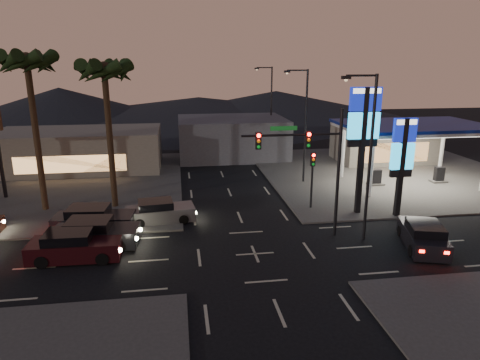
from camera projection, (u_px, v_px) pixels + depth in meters
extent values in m
plane|color=black|center=(255.00, 254.00, 24.52)|extent=(140.00, 140.00, 0.00)
cube|color=#47443F|center=(386.00, 173.00, 41.99)|extent=(24.00, 24.00, 0.12)
cube|color=#47443F|center=(43.00, 186.00, 37.51)|extent=(24.00, 24.00, 0.12)
cylinder|color=silver|center=(371.00, 167.00, 33.96)|extent=(0.36, 0.36, 5.00)
cylinder|color=silver|center=(343.00, 152.00, 39.68)|extent=(0.36, 0.36, 5.00)
cylinder|color=silver|center=(442.00, 149.00, 41.08)|extent=(0.36, 0.36, 5.00)
cube|color=silver|center=(413.00, 127.00, 36.79)|extent=(12.00, 8.00, 0.50)
cube|color=white|center=(413.00, 130.00, 36.87)|extent=(11.60, 7.60, 0.06)
cube|color=navy|center=(414.00, 125.00, 36.75)|extent=(12.20, 8.20, 0.25)
cube|color=black|center=(376.00, 177.00, 37.56)|extent=(0.80, 0.50, 1.40)
cube|color=black|center=(439.00, 175.00, 38.40)|extent=(0.80, 0.50, 1.40)
cube|color=#726B5B|center=(383.00, 143.00, 46.51)|extent=(10.00, 6.00, 4.00)
cube|color=black|center=(362.00, 153.00, 29.74)|extent=(0.35, 0.35, 9.00)
cube|color=#0C198E|center=(366.00, 99.00, 28.74)|extent=(2.20, 0.30, 1.60)
cube|color=white|center=(366.00, 91.00, 28.59)|extent=(1.98, 0.32, 0.35)
cube|color=#18A9E9|center=(364.00, 126.00, 29.22)|extent=(2.20, 0.30, 1.80)
cube|color=black|center=(362.00, 143.00, 29.55)|extent=(2.09, 0.28, 0.50)
cube|color=black|center=(401.00, 169.00, 29.40)|extent=(0.35, 0.35, 7.00)
cube|color=#0C198E|center=(405.00, 130.00, 28.68)|extent=(1.60, 0.30, 1.60)
cube|color=white|center=(406.00, 122.00, 28.53)|extent=(1.44, 0.32, 0.35)
cube|color=#18A9E9|center=(402.00, 156.00, 29.16)|extent=(1.60, 0.30, 1.80)
cube|color=black|center=(400.00, 173.00, 29.49)|extent=(1.52, 0.28, 0.50)
cylinder|color=black|center=(338.00, 174.00, 26.12)|extent=(0.20, 0.20, 8.00)
cylinder|color=black|center=(292.00, 135.00, 25.02)|extent=(6.00, 0.14, 0.14)
cube|color=#0C3F14|center=(284.00, 128.00, 24.84)|extent=(1.60, 0.05, 0.25)
cube|color=black|center=(308.00, 140.00, 25.24)|extent=(0.32, 0.25, 1.00)
sphere|color=#FF0C07|center=(309.00, 134.00, 25.01)|extent=(0.22, 0.22, 0.22)
sphere|color=orange|center=(309.00, 140.00, 25.10)|extent=(0.20, 0.20, 0.20)
sphere|color=#0CB226|center=(309.00, 145.00, 25.19)|extent=(0.20, 0.20, 0.20)
cube|color=black|center=(258.00, 141.00, 24.82)|extent=(0.32, 0.25, 1.00)
sphere|color=#FF0C07|center=(259.00, 136.00, 24.59)|extent=(0.22, 0.22, 0.22)
sphere|color=orange|center=(259.00, 141.00, 24.68)|extent=(0.20, 0.20, 0.20)
sphere|color=#0CB226|center=(259.00, 147.00, 24.77)|extent=(0.20, 0.20, 0.20)
cylinder|color=black|center=(312.00, 183.00, 31.42)|extent=(0.16, 0.16, 4.00)
cube|color=black|center=(313.00, 159.00, 30.94)|extent=(0.32, 0.25, 1.00)
sphere|color=#FF0C07|center=(314.00, 155.00, 30.70)|extent=(0.22, 0.22, 0.22)
sphere|color=orange|center=(314.00, 160.00, 30.79)|extent=(0.20, 0.20, 0.20)
sphere|color=#0CB226|center=(313.00, 164.00, 30.88)|extent=(0.20, 0.20, 0.20)
cylinder|color=black|center=(370.00, 161.00, 25.11)|extent=(0.18, 0.18, 10.00)
cylinder|color=black|center=(362.00, 76.00, 23.66)|extent=(1.80, 0.12, 0.12)
cube|color=black|center=(346.00, 77.00, 23.56)|extent=(0.50, 0.25, 0.18)
sphere|color=#FFCC8C|center=(346.00, 80.00, 23.59)|extent=(0.20, 0.20, 0.20)
cylinder|color=black|center=(305.00, 128.00, 37.49)|extent=(0.18, 0.18, 10.00)
cylinder|color=black|center=(298.00, 70.00, 36.04)|extent=(1.80, 0.12, 0.12)
cube|color=black|center=(287.00, 72.00, 35.94)|extent=(0.50, 0.25, 0.18)
sphere|color=#FFCC8C|center=(287.00, 73.00, 35.97)|extent=(0.20, 0.20, 0.20)
cylinder|color=black|center=(271.00, 110.00, 50.83)|extent=(0.18, 0.18, 10.00)
cylinder|color=black|center=(264.00, 68.00, 49.37)|extent=(1.80, 0.12, 0.12)
cube|color=black|center=(257.00, 68.00, 49.28)|extent=(0.50, 0.25, 0.18)
sphere|color=#FFCC8C|center=(257.00, 70.00, 49.31)|extent=(0.20, 0.20, 0.20)
cylinder|color=black|center=(110.00, 141.00, 30.94)|extent=(0.44, 0.44, 10.20)
sphere|color=black|center=(104.00, 68.00, 29.56)|extent=(0.90, 0.90, 0.90)
cone|color=black|center=(124.00, 72.00, 29.82)|extent=(0.90, 2.74, 1.91)
cone|color=black|center=(120.00, 72.00, 30.64)|extent=(2.57, 2.57, 1.91)
cone|color=black|center=(107.00, 72.00, 30.88)|extent=(2.74, 0.90, 1.91)
cone|color=black|center=(93.00, 72.00, 30.39)|extent=(2.57, 2.57, 1.91)
cone|color=black|center=(85.00, 73.00, 29.46)|extent=(0.90, 2.74, 1.91)
cone|color=black|center=(88.00, 73.00, 28.63)|extent=(2.57, 2.57, 1.91)
cone|color=black|center=(101.00, 73.00, 28.40)|extent=(2.74, 0.90, 1.91)
cone|color=black|center=(116.00, 73.00, 28.89)|extent=(2.57, 2.57, 1.91)
cylinder|color=black|center=(37.00, 138.00, 30.16)|extent=(0.44, 0.44, 10.80)
sphere|color=black|center=(26.00, 59.00, 28.70)|extent=(0.90, 0.90, 0.90)
cone|color=black|center=(47.00, 64.00, 28.96)|extent=(0.90, 2.74, 1.91)
cone|color=black|center=(45.00, 63.00, 29.78)|extent=(2.57, 2.57, 1.91)
cone|color=black|center=(33.00, 63.00, 30.02)|extent=(2.74, 0.90, 1.91)
cone|color=black|center=(17.00, 63.00, 29.52)|extent=(2.57, 2.57, 1.91)
cone|color=black|center=(6.00, 64.00, 28.59)|extent=(0.90, 2.74, 1.91)
cone|color=black|center=(7.00, 64.00, 27.77)|extent=(2.57, 2.57, 1.91)
cone|color=black|center=(20.00, 64.00, 27.54)|extent=(2.74, 0.90, 1.91)
cone|color=black|center=(37.00, 64.00, 28.03)|extent=(2.57, 2.57, 1.91)
cylinder|color=black|center=(1.00, 162.00, 33.58)|extent=(0.30, 0.30, 6.00)
cube|color=#726B5B|center=(79.00, 150.00, 42.98)|extent=(16.00, 8.00, 4.00)
cube|color=#4C4C51|center=(232.00, 137.00, 48.98)|extent=(12.00, 9.00, 4.40)
cone|color=black|center=(60.00, 104.00, 77.37)|extent=(40.00, 40.00, 6.00)
cone|color=black|center=(276.00, 104.00, 83.10)|extent=(50.00, 50.00, 5.00)
cone|color=black|center=(199.00, 108.00, 81.14)|extent=(60.00, 60.00, 4.00)
cube|color=black|center=(96.00, 236.00, 25.42)|extent=(5.16, 2.54, 1.02)
cube|color=black|center=(89.00, 226.00, 25.21)|extent=(2.66, 2.15, 0.74)
cylinder|color=black|center=(127.00, 233.00, 26.50)|extent=(0.75, 0.34, 0.73)
cylinder|color=black|center=(120.00, 246.00, 24.64)|extent=(0.75, 0.34, 0.73)
cylinder|color=black|center=(74.00, 234.00, 26.33)|extent=(0.75, 0.34, 0.73)
cylinder|color=black|center=(64.00, 248.00, 24.47)|extent=(0.75, 0.34, 0.73)
sphere|color=#FFF2BF|center=(140.00, 230.00, 26.18)|extent=(0.25, 0.25, 0.25)
sphere|color=#FFF2BF|center=(136.00, 239.00, 24.87)|extent=(0.25, 0.25, 0.25)
cube|color=#FF140A|center=(57.00, 230.00, 25.89)|extent=(0.12, 0.29, 0.16)
cube|color=#FF140A|center=(48.00, 239.00, 24.58)|extent=(0.12, 0.29, 0.16)
cube|color=black|center=(76.00, 249.00, 23.76)|extent=(4.99, 2.19, 1.01)
cube|color=black|center=(68.00, 238.00, 23.54)|extent=(2.51, 1.96, 0.73)
cylinder|color=black|center=(108.00, 244.00, 24.93)|extent=(0.72, 0.29, 0.72)
cylinder|color=black|center=(102.00, 259.00, 23.11)|extent=(0.72, 0.29, 0.72)
cylinder|color=black|center=(52.00, 247.00, 24.56)|extent=(0.72, 0.29, 0.72)
cylinder|color=black|center=(42.00, 262.00, 22.73)|extent=(0.72, 0.29, 0.72)
sphere|color=#FFF2BF|center=(123.00, 240.00, 24.68)|extent=(0.25, 0.25, 0.25)
sphere|color=#FFF2BF|center=(120.00, 250.00, 23.39)|extent=(0.25, 0.25, 0.25)
cube|color=#FF140A|center=(33.00, 243.00, 24.06)|extent=(0.10, 0.28, 0.16)
cube|color=#FF140A|center=(25.00, 253.00, 22.78)|extent=(0.10, 0.28, 0.16)
cube|color=slate|center=(161.00, 214.00, 29.30)|extent=(4.77, 2.46, 0.94)
cube|color=black|center=(156.00, 205.00, 29.05)|extent=(2.48, 2.03, 0.68)
cylinder|color=black|center=(180.00, 211.00, 30.55)|extent=(0.69, 0.33, 0.66)
cylinder|color=black|center=(184.00, 219.00, 28.91)|extent=(0.69, 0.33, 0.66)
cylinder|color=black|center=(139.00, 215.00, 29.82)|extent=(0.69, 0.33, 0.66)
cylinder|color=black|center=(140.00, 224.00, 28.18)|extent=(0.69, 0.33, 0.66)
sphere|color=#FFF2BF|center=(192.00, 207.00, 30.44)|extent=(0.23, 0.23, 0.23)
sphere|color=#FFF2BF|center=(195.00, 213.00, 29.28)|extent=(0.23, 0.23, 0.23)
cube|color=#FF140A|center=(126.00, 212.00, 29.26)|extent=(0.11, 0.27, 0.15)
cube|color=#FF140A|center=(126.00, 218.00, 28.10)|extent=(0.11, 0.27, 0.15)
cube|color=black|center=(95.00, 222.00, 27.64)|extent=(5.17, 2.55, 1.02)
cube|color=black|center=(89.00, 212.00, 27.44)|extent=(2.66, 2.15, 0.74)
cylinder|color=black|center=(123.00, 220.00, 28.72)|extent=(0.75, 0.34, 0.73)
cylinder|color=black|center=(117.00, 231.00, 26.86)|extent=(0.75, 0.34, 0.73)
cylinder|color=black|center=(75.00, 221.00, 28.55)|extent=(0.75, 0.34, 0.73)
cylinder|color=black|center=(65.00, 232.00, 26.70)|extent=(0.75, 0.34, 0.73)
sphere|color=#FFF2BF|center=(136.00, 216.00, 28.40)|extent=(0.25, 0.25, 0.25)
sphere|color=#FFF2BF|center=(132.00, 224.00, 27.09)|extent=(0.25, 0.25, 0.25)
cube|color=#FF140A|center=(59.00, 217.00, 28.12)|extent=(0.12, 0.29, 0.16)
cube|color=#FF140A|center=(51.00, 224.00, 26.81)|extent=(0.12, 0.29, 0.16)
sphere|color=#FFF2BF|center=(4.00, 221.00, 27.76)|extent=(0.22, 0.22, 0.22)
cube|color=black|center=(422.00, 237.00, 25.32)|extent=(3.23, 5.07, 0.96)
cube|color=black|center=(425.00, 229.00, 24.84)|extent=(2.41, 2.77, 0.70)
cylinder|color=black|center=(401.00, 231.00, 26.94)|extent=(0.44, 0.73, 0.68)
cylinder|color=black|center=(431.00, 232.00, 26.69)|extent=(0.44, 0.73, 0.68)
cylinder|color=black|center=(412.00, 251.00, 24.08)|extent=(0.44, 0.73, 0.68)
cylinder|color=black|center=(446.00, 253.00, 23.84)|extent=(0.44, 0.73, 0.68)
cube|color=#FF140A|center=(422.00, 251.00, 23.12)|extent=(0.28, 0.16, 0.15)
cube|color=#FF140A|center=(447.00, 253.00, 22.95)|extent=(0.28, 0.16, 0.15)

